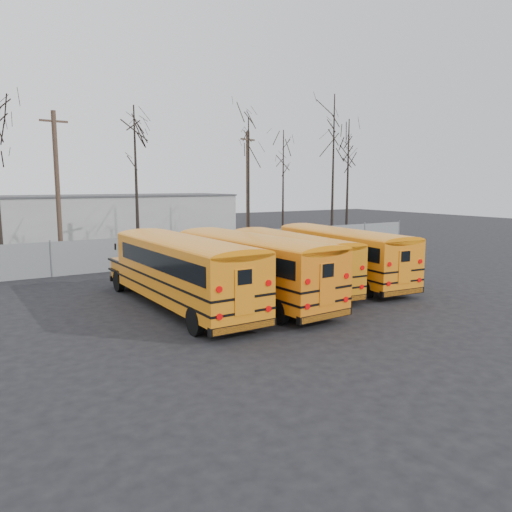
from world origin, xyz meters
TOP-DOWN VIEW (x-y plane):
  - ground at (0.00, 0.00)m, footprint 120.00×120.00m
  - fence at (0.00, 12.00)m, footprint 40.00×0.04m
  - distant_building at (2.00, 32.00)m, footprint 22.00×8.00m
  - bus_a at (-4.65, 1.29)m, footprint 2.78×11.26m
  - bus_b at (-1.55, 0.88)m, footprint 3.15×11.15m
  - bus_c at (1.49, 2.25)m, footprint 3.06×10.33m
  - bus_d at (4.67, 2.04)m, footprint 3.25×10.71m
  - utility_pole_left at (-6.69, 16.09)m, footprint 1.73×0.32m
  - utility_pole_right at (7.47, 16.23)m, footprint 1.58×0.69m
  - tree_2 at (-1.58, 16.02)m, footprint 0.26×0.26m
  - tree_3 at (6.04, 13.73)m, footprint 0.26×0.26m
  - tree_4 at (10.02, 15.06)m, footprint 0.26×0.26m
  - tree_5 at (13.94, 13.67)m, footprint 0.26×0.26m
  - tree_6 at (17.37, 15.72)m, footprint 0.26×0.26m

SIDE VIEW (x-z plane):
  - ground at x=0.00m, z-range 0.00..0.00m
  - fence at x=0.00m, z-range 0.00..2.00m
  - bus_c at x=1.49m, z-range 0.24..3.10m
  - bus_d at x=4.67m, z-range 0.25..3.21m
  - bus_b at x=-1.55m, z-range 0.26..3.35m
  - bus_a at x=-4.65m, z-range 0.27..3.40m
  - distant_building at x=2.00m, z-range 0.00..4.00m
  - tree_4 at x=10.02m, z-range 0.00..9.38m
  - utility_pole_right at x=7.47m, z-range 0.13..9.35m
  - tree_3 at x=6.04m, z-range 0.00..9.96m
  - utility_pole_left at x=-6.69m, z-range 0.13..9.87m
  - tree_2 at x=-1.58m, z-range 0.00..10.47m
  - tree_6 at x=17.37m, z-range 0.00..10.75m
  - tree_5 at x=13.94m, z-range 0.00..12.24m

